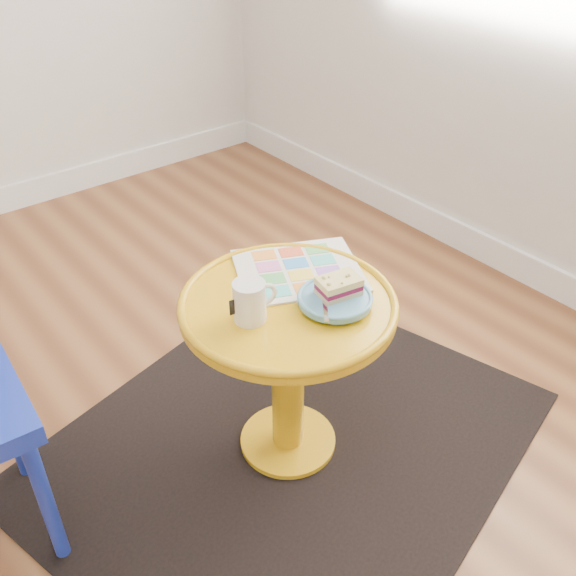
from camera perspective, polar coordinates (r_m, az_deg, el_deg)
rug at (r=1.87m, az=0.00°, el=-13.56°), size 1.53×1.38×0.01m
side_table at (r=1.62m, az=0.00°, el=-5.23°), size 0.52×0.52×0.50m
newspaper at (r=1.64m, az=0.94°, el=1.60°), size 0.40×0.37×0.01m
mug at (r=1.45m, az=-3.37°, el=-1.09°), size 0.11×0.08×0.10m
plate at (r=1.51m, az=4.20°, el=-1.02°), size 0.18×0.18×0.02m
cake_slice at (r=1.51m, az=4.54°, el=0.18°), size 0.11×0.08×0.04m
fork at (r=1.49m, az=3.26°, el=-1.16°), size 0.10×0.12×0.00m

